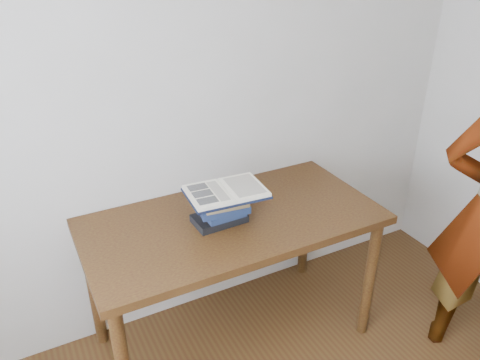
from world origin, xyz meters
TOP-DOWN VIEW (x-y plane):
  - desk at (0.12, 1.38)m, footprint 1.46×0.73m
  - book_stack at (0.05, 1.38)m, footprint 0.27×0.21m
  - open_book at (0.07, 1.35)m, footprint 0.38×0.28m

SIDE VIEW (x-z plane):
  - desk at x=0.12m, z-range 0.29..1.08m
  - book_stack at x=0.05m, z-range 0.78..0.94m
  - open_book at x=0.07m, z-range 0.94..0.97m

